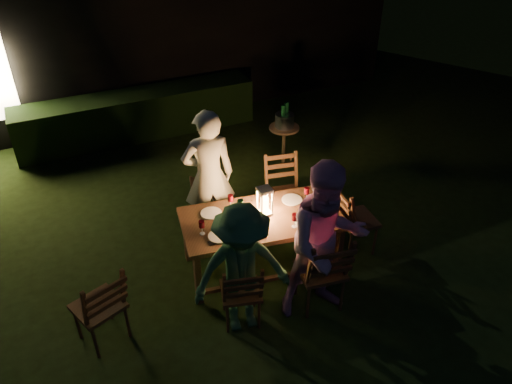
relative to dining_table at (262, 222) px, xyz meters
name	(u,v)px	position (x,y,z in m)	size (l,w,h in m)	color
garden_envelope	(125,12)	(0.00, 6.54, 0.88)	(40.00, 40.00, 3.20)	black
dining_table	(262,222)	(0.00, 0.00, 0.00)	(1.97, 1.20, 0.77)	#4D3019
chair_near_left	(241,302)	(-0.57, -0.69, -0.41)	(0.52, 0.54, 0.93)	#4D3019
chair_near_right	(320,282)	(0.32, -0.83, -0.37)	(0.56, 0.59, 1.09)	#4D3019
chair_far_left	(212,219)	(-0.33, 0.83, -0.42)	(0.41, 0.44, 0.90)	#4D3019
chair_far_right	(284,204)	(0.66, 0.68, -0.38)	(0.54, 0.57, 1.03)	#4D3019
chair_end	(354,230)	(1.21, -0.19, -0.38)	(0.53, 0.50, 1.03)	#4D3019
chair_spare	(102,318)	(-1.96, -0.32, -0.38)	(0.60, 0.62, 1.02)	#4D3019
person_house_side	(209,176)	(-0.32, 0.88, 0.21)	(0.66, 0.43, 1.81)	white
person_opp_right	(326,243)	(0.32, -0.88, 0.24)	(0.91, 0.71, 1.87)	#D08FC3
person_opp_left	(242,270)	(-0.57, -0.74, 0.08)	(1.01, 0.58, 1.56)	#3A7445
lantern	(265,203)	(0.06, 0.04, 0.23)	(0.16, 0.16, 0.35)	white
plate_far_left	(211,213)	(-0.51, 0.30, 0.08)	(0.25, 0.25, 0.01)	white
plate_near_left	(219,236)	(-0.58, -0.13, 0.08)	(0.25, 0.25, 0.01)	white
plate_far_right	(292,200)	(0.48, 0.15, 0.08)	(0.25, 0.25, 0.01)	white
plate_near_right	(305,221)	(0.41, -0.29, 0.08)	(0.25, 0.25, 0.01)	white
wineglass_a	(231,201)	(-0.25, 0.32, 0.16)	(0.06, 0.06, 0.18)	#59070F
wineglass_b	(202,228)	(-0.73, -0.01, 0.16)	(0.06, 0.06, 0.18)	#59070F
wineglass_c	(294,220)	(0.25, -0.32, 0.16)	(0.06, 0.06, 0.18)	#59070F
wineglass_d	(307,194)	(0.64, 0.08, 0.16)	(0.06, 0.06, 0.18)	#59070F
wineglass_e	(261,228)	(-0.15, -0.28, 0.16)	(0.06, 0.06, 0.18)	silver
bottle_table	(241,211)	(-0.25, 0.04, 0.22)	(0.07, 0.07, 0.28)	#0F471E
napkin_left	(257,235)	(-0.20, -0.29, 0.08)	(0.18, 0.14, 0.01)	red
napkin_right	(315,224)	(0.50, -0.38, 0.08)	(0.18, 0.14, 0.01)	red
phone	(215,242)	(-0.66, -0.20, 0.08)	(0.14, 0.07, 0.01)	black
side_table	(284,131)	(1.43, 2.15, -0.12)	(0.48, 0.48, 0.65)	olive
ice_bucket	(285,121)	(1.43, 2.15, 0.07)	(0.30, 0.30, 0.22)	#A5A8AD
bottle_bucket_a	(283,119)	(1.38, 2.11, 0.12)	(0.07, 0.07, 0.32)	#0F471E
bottle_bucket_b	(286,116)	(1.48, 2.19, 0.12)	(0.07, 0.07, 0.32)	#0F471E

